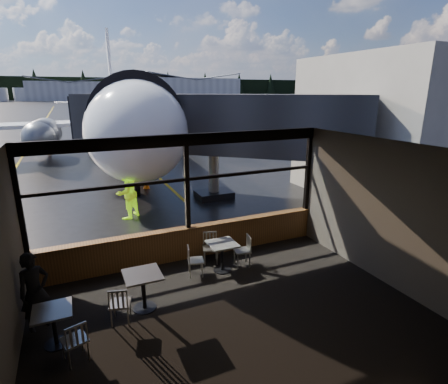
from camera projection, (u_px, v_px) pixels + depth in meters
ground_plane at (74, 105)px, 115.35m from camera, size 520.00×520.00×0.00m
carpet_floor at (234, 317)px, 7.31m from camera, size 8.00×6.00×0.01m
ceiling at (236, 152)px, 6.34m from camera, size 8.00×6.00×0.04m
wall_right at (385, 213)px, 8.38m from camera, size 0.04×6.00×3.50m
wall_back at (343, 335)px, 4.19m from camera, size 8.00×0.04×3.50m
window_sill at (189, 243)px, 9.83m from camera, size 8.00×0.28×0.90m
window_header at (186, 140)px, 9.02m from camera, size 8.00×0.18×0.30m
mullion_left at (18, 201)px, 7.80m from camera, size 0.12×0.12×2.60m
mullion_centre at (187, 183)px, 9.34m from camera, size 0.12×0.12×2.60m
mullion_right at (308, 170)px, 10.87m from camera, size 0.12×0.12×2.60m
window_transom at (187, 179)px, 9.31m from camera, size 8.00×0.10×0.08m
airliner at (116, 76)px, 25.52m from camera, size 33.82×39.36×11.23m
jet_bridge at (226, 140)px, 15.50m from camera, size 9.23×11.28×4.92m
cafe_table_near at (222, 257)px, 9.12m from camera, size 0.72×0.72×0.79m
cafe_table_mid at (144, 291)px, 7.50m from camera, size 0.77×0.77×0.85m
cafe_table_left at (55, 327)px, 6.43m from camera, size 0.67×0.67×0.74m
chair_near_e at (242, 251)px, 9.37m from camera, size 0.54×0.54×0.86m
chair_near_w at (196, 261)px, 8.88m from camera, size 0.54×0.54×0.82m
chair_near_n at (210, 248)px, 9.54m from camera, size 0.59×0.59×0.86m
chair_mid_s at (120, 304)px, 7.07m from camera, size 0.57×0.57×0.84m
chair_left_s at (75, 340)px, 6.04m from camera, size 0.56×0.56×0.83m
passenger at (35, 292)px, 6.79m from camera, size 0.70×0.62×1.62m
ground_crew at (126, 193)px, 12.81m from camera, size 1.19×1.17×1.94m
cone_nose at (146, 184)px, 16.94m from camera, size 0.32×0.32×0.45m
cone_wing at (49, 150)px, 26.32m from camera, size 0.39×0.39×0.54m
terminal_annex at (388, 128)px, 15.20m from camera, size 5.00×7.00×6.00m
hangar_mid at (70, 90)px, 171.05m from camera, size 38.00×15.00×10.00m
hangar_right at (190, 88)px, 187.94m from camera, size 50.00×20.00×12.00m
fuel_tank_b at (23, 94)px, 161.20m from camera, size 8.00×8.00×6.00m
fuel_tank_c at (47, 94)px, 165.09m from camera, size 8.00×8.00×6.00m
treeline at (69, 88)px, 192.73m from camera, size 360.00×3.00×12.00m
cone_extra at (142, 179)px, 17.79m from camera, size 0.36×0.36×0.51m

